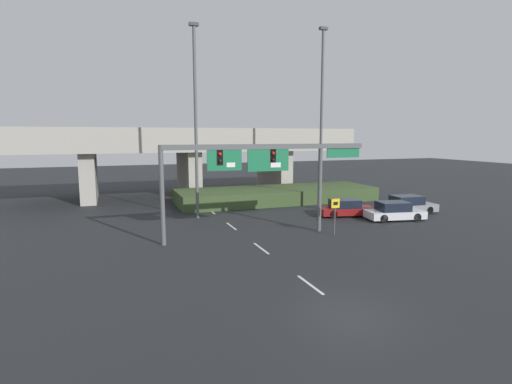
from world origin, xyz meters
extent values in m
plane|color=black|center=(0.00, 0.00, 0.00)|extent=(160.00, 160.00, 0.00)
cube|color=silver|center=(0.00, 3.03, 0.00)|extent=(0.14, 2.40, 0.01)
cube|color=silver|center=(0.00, 9.09, 0.00)|extent=(0.14, 2.40, 0.01)
cube|color=silver|center=(0.00, 15.15, 0.00)|extent=(0.14, 2.40, 0.01)
cube|color=silver|center=(0.00, 21.20, 0.00)|extent=(0.14, 2.40, 0.01)
cube|color=silver|center=(0.00, 27.26, 0.00)|extent=(0.14, 2.40, 0.01)
cylinder|color=#515456|center=(-5.23, 11.74, 2.98)|extent=(0.28, 0.28, 5.96)
cylinder|color=#515456|center=(5.23, 11.74, 2.98)|extent=(0.28, 0.28, 5.96)
cube|color=#515456|center=(1.56, 11.74, 5.80)|extent=(13.59, 0.32, 0.32)
cube|color=black|center=(-1.74, 11.74, 5.16)|extent=(0.40, 0.28, 0.95)
sphere|color=red|center=(-1.74, 11.56, 5.37)|extent=(0.22, 0.22, 0.22)
sphere|color=black|center=(-1.74, 11.56, 4.95)|extent=(0.22, 0.22, 0.22)
cube|color=black|center=(1.74, 11.74, 5.16)|extent=(0.40, 0.28, 0.95)
sphere|color=red|center=(1.74, 11.56, 5.37)|extent=(0.22, 0.22, 0.22)
sphere|color=black|center=(1.74, 11.56, 4.95)|extent=(0.22, 0.22, 0.22)
cube|color=#196B42|center=(-1.44, 11.64, 4.99)|extent=(2.18, 0.08, 1.29)
cube|color=white|center=(-1.06, 11.59, 4.70)|extent=(0.55, 0.03, 0.28)
cube|color=#196B42|center=(1.44, 11.64, 4.94)|extent=(2.78, 0.08, 1.40)
cube|color=white|center=(1.93, 11.59, 4.62)|extent=(0.70, 0.03, 0.31)
cube|color=#196B42|center=(6.95, 11.68, 5.32)|extent=(2.52, 0.07, 0.64)
cylinder|color=#4C4C4C|center=(5.56, 10.26, 1.24)|extent=(0.08, 0.08, 2.49)
cube|color=yellow|center=(5.56, 10.21, 2.14)|extent=(0.60, 0.03, 0.60)
cube|color=black|center=(5.56, 10.20, 2.14)|extent=(0.33, 0.01, 0.21)
cylinder|color=#515456|center=(9.40, 19.17, 7.65)|extent=(0.24, 0.24, 15.30)
cube|color=#333333|center=(9.40, 19.17, 15.42)|extent=(0.70, 0.36, 0.24)
cylinder|color=#515456|center=(-1.69, 18.87, 7.28)|extent=(0.24, 0.24, 14.56)
cube|color=#333333|center=(-1.69, 18.87, 14.68)|extent=(0.70, 0.36, 0.24)
cube|color=#A39E93|center=(0.00, 31.54, 5.60)|extent=(35.66, 9.56, 1.48)
cube|color=#A39E93|center=(0.00, 26.96, 6.79)|extent=(35.66, 0.40, 0.90)
cube|color=#A39E93|center=(-10.10, 31.54, 2.43)|extent=(1.40, 7.65, 4.86)
cube|color=#A39E93|center=(0.00, 31.54, 2.43)|extent=(1.40, 7.65, 4.86)
cube|color=#A39E93|center=(10.10, 31.54, 2.43)|extent=(1.40, 7.65, 4.86)
cube|color=#384C28|center=(7.34, 24.08, 0.67)|extent=(19.59, 6.15, 1.34)
cube|color=maroon|center=(9.88, 15.55, 0.43)|extent=(4.69, 2.70, 0.55)
cube|color=black|center=(9.71, 15.59, 1.03)|extent=(2.59, 2.07, 0.65)
cylinder|color=black|center=(11.38, 16.02, 0.32)|extent=(0.67, 0.35, 0.64)
cylinder|color=black|center=(11.05, 14.48, 0.32)|extent=(0.67, 0.35, 0.64)
cylinder|color=black|center=(8.71, 16.61, 0.32)|extent=(0.67, 0.35, 0.64)
cylinder|color=black|center=(8.38, 15.07, 0.32)|extent=(0.67, 0.35, 0.64)
cube|color=silver|center=(12.54, 12.93, 0.45)|extent=(4.65, 2.64, 0.58)
cube|color=black|center=(12.37, 12.97, 1.08)|extent=(2.55, 2.08, 0.68)
cylinder|color=black|center=(14.03, 13.51, 0.32)|extent=(0.67, 0.33, 0.64)
cylinder|color=black|center=(13.73, 11.87, 0.32)|extent=(0.67, 0.33, 0.64)
cylinder|color=black|center=(11.35, 14.00, 0.32)|extent=(0.67, 0.33, 0.64)
cylinder|color=black|center=(11.06, 12.36, 0.32)|extent=(0.67, 0.33, 0.64)
cube|color=gray|center=(15.44, 14.79, 0.47)|extent=(4.77, 2.21, 0.62)
cube|color=black|center=(15.25, 14.81, 1.13)|extent=(2.53, 1.87, 0.72)
cylinder|color=black|center=(16.93, 15.52, 0.32)|extent=(0.65, 0.27, 0.64)
cylinder|color=black|center=(16.81, 13.86, 0.32)|extent=(0.65, 0.27, 0.64)
cylinder|color=black|center=(14.06, 15.73, 0.32)|extent=(0.65, 0.27, 0.64)
cylinder|color=black|center=(13.94, 14.07, 0.32)|extent=(0.65, 0.27, 0.64)
camera|label=1|loc=(-7.97, -11.89, 6.49)|focal=28.00mm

